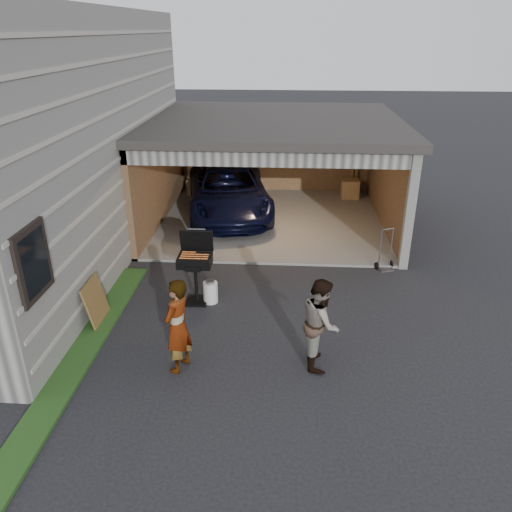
# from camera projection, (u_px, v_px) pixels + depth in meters

# --- Properties ---
(ground) EXTENTS (80.00, 80.00, 0.00)m
(ground) POSITION_uv_depth(u_px,v_px,m) (215.00, 351.00, 8.62)
(ground) COLOR black
(ground) RESTS_ON ground
(groundcover_strip) EXTENTS (0.50, 8.00, 0.06)m
(groundcover_strip) POSITION_uv_depth(u_px,v_px,m) (64.00, 382.00, 7.83)
(groundcover_strip) COLOR #193814
(groundcover_strip) RESTS_ON ground
(garage) EXTENTS (6.80, 6.30, 2.90)m
(garage) POSITION_uv_depth(u_px,v_px,m) (273.00, 154.00, 13.96)
(garage) COLOR #605E59
(garage) RESTS_ON ground
(minivan) EXTENTS (3.09, 5.21, 1.36)m
(minivan) POSITION_uv_depth(u_px,v_px,m) (228.00, 193.00, 14.63)
(minivan) COLOR black
(minivan) RESTS_ON ground
(woman) EXTENTS (0.57, 0.69, 1.62)m
(woman) POSITION_uv_depth(u_px,v_px,m) (177.00, 326.00, 7.86)
(woman) COLOR #97B1BE
(woman) RESTS_ON ground
(man) EXTENTS (0.60, 0.77, 1.55)m
(man) POSITION_uv_depth(u_px,v_px,m) (321.00, 323.00, 8.01)
(man) COLOR #422819
(man) RESTS_ON ground
(bbq_grill) EXTENTS (0.66, 0.58, 1.47)m
(bbq_grill) POSITION_uv_depth(u_px,v_px,m) (195.00, 263.00, 9.83)
(bbq_grill) COLOR black
(bbq_grill) RESTS_ON ground
(propane_tank) EXTENTS (0.38, 0.38, 0.44)m
(propane_tank) POSITION_uv_depth(u_px,v_px,m) (211.00, 292.00, 10.08)
(propane_tank) COLOR white
(propane_tank) RESTS_ON ground
(plywood_panel) EXTENTS (0.22, 0.77, 0.85)m
(plywood_panel) POSITION_uv_depth(u_px,v_px,m) (96.00, 302.00, 9.30)
(plywood_panel) COLOR brown
(plywood_panel) RESTS_ON ground
(hand_truck) EXTENTS (0.44, 0.40, 1.00)m
(hand_truck) POSITION_uv_depth(u_px,v_px,m) (385.00, 261.00, 11.48)
(hand_truck) COLOR gray
(hand_truck) RESTS_ON ground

